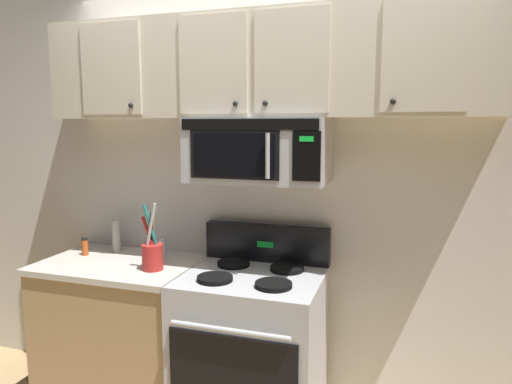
% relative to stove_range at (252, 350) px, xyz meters
% --- Properties ---
extents(back_wall, '(5.20, 0.10, 2.70)m').
position_rel_stove_range_xyz_m(back_wall, '(0.00, 0.37, 0.88)').
color(back_wall, silver).
rests_on(back_wall, ground_plane).
extents(stove_range, '(0.76, 0.69, 1.12)m').
position_rel_stove_range_xyz_m(stove_range, '(0.00, 0.00, 0.00)').
color(stove_range, '#B7BABF').
rests_on(stove_range, ground_plane).
extents(over_range_microwave, '(0.76, 0.43, 0.35)m').
position_rel_stove_range_xyz_m(over_range_microwave, '(-0.00, 0.12, 1.11)').
color(over_range_microwave, '#B7BABF').
extents(upper_cabinets, '(2.50, 0.36, 0.55)m').
position_rel_stove_range_xyz_m(upper_cabinets, '(-0.00, 0.15, 1.56)').
color(upper_cabinets, beige).
extents(counter_segment, '(0.93, 0.65, 0.90)m').
position_rel_stove_range_xyz_m(counter_segment, '(-0.84, 0.01, -0.02)').
color(counter_segment, tan).
rests_on(counter_segment, ground_plane).
extents(utensil_crock_red, '(0.12, 0.12, 0.39)m').
position_rel_stove_range_xyz_m(utensil_crock_red, '(-0.57, -0.08, 0.53)').
color(utensil_crock_red, red).
rests_on(utensil_crock_red, counter_segment).
extents(salt_shaker, '(0.04, 0.04, 0.12)m').
position_rel_stove_range_xyz_m(salt_shaker, '(-0.64, 0.17, 0.49)').
color(salt_shaker, white).
rests_on(salt_shaker, counter_segment).
extents(pepper_mill, '(0.06, 0.06, 0.21)m').
position_rel_stove_range_xyz_m(pepper_mill, '(-0.98, 0.19, 0.54)').
color(pepper_mill, '#B7B2A8').
rests_on(pepper_mill, counter_segment).
extents(spice_jar, '(0.04, 0.04, 0.11)m').
position_rel_stove_range_xyz_m(spice_jar, '(-1.13, 0.05, 0.49)').
color(spice_jar, '#C64C19').
rests_on(spice_jar, counter_segment).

